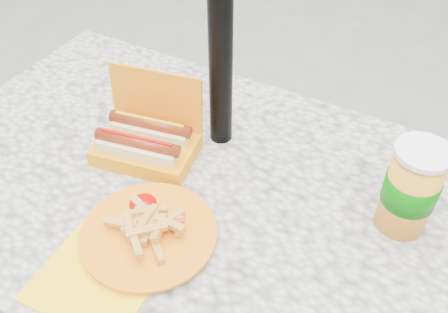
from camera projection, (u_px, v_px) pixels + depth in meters
The scene contains 4 objects.
picnic_table at pixel (187, 214), 1.11m from camera, with size 1.20×0.80×0.75m.
hotdog_box at pixel (146, 141), 1.07m from camera, with size 0.23×0.18×0.17m.
fries_plate at pixel (145, 235), 0.92m from camera, with size 0.26×0.34×0.05m.
soda_cup at pixel (411, 189), 0.89m from camera, with size 0.10×0.10×0.19m.
Camera 1 is at (0.42, -0.60, 1.49)m, focal length 40.00 mm.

